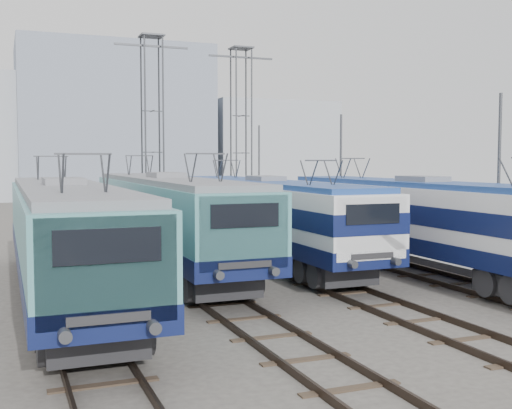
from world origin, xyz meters
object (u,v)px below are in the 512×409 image
object	(u,v)px
locomotive_far_left	(65,231)
locomotive_center_left	(168,214)
mast_rear	(259,174)
catenary_tower_west	(152,125)
catenary_tower_east	(241,129)
mast_front	(498,188)
locomotive_center_right	(267,211)
locomotive_far_right	(424,217)
mast_mid	(341,179)

from	to	relation	value
locomotive_far_left	locomotive_center_left	size ratio (longest dim) A/B	0.99
mast_rear	catenary_tower_west	bearing A→B (deg)	-155.06
locomotive_far_left	locomotive_center_left	xyz separation A→B (m)	(4.50, 4.87, 0.03)
catenary_tower_west	catenary_tower_east	size ratio (longest dim) A/B	1.00
catenary_tower_east	mast_front	size ratio (longest dim) A/B	1.71
locomotive_far_left	catenary_tower_east	bearing A→B (deg)	56.24
catenary_tower_east	locomotive_far_left	bearing A→B (deg)	-123.76
locomotive_center_right	catenary_tower_west	world-z (taller)	catenary_tower_west
locomotive_center_left	catenary_tower_east	bearing A→B (deg)	59.66
locomotive_far_right	catenary_tower_east	size ratio (longest dim) A/B	1.51
locomotive_center_left	catenary_tower_east	size ratio (longest dim) A/B	1.56
locomotive_center_right	mast_mid	xyz separation A→B (m)	(6.35, 4.82, 1.23)
locomotive_far_right	mast_rear	size ratio (longest dim) A/B	2.59
locomotive_center_left	locomotive_center_right	world-z (taller)	locomotive_center_left
locomotive_far_left	catenary_tower_west	distance (m)	19.55
locomotive_far_left	locomotive_far_right	size ratio (longest dim) A/B	1.02
locomotive_center_right	catenary_tower_west	size ratio (longest dim) A/B	1.48
locomotive_far_left	mast_mid	distance (m)	18.26
locomotive_center_left	mast_rear	bearing A→B (deg)	57.38
locomotive_center_left	mast_mid	world-z (taller)	mast_mid
locomotive_far_left	mast_front	bearing A→B (deg)	-8.08
locomotive_center_right	mast_rear	xyz separation A→B (m)	(6.35, 16.82, 1.23)
locomotive_far_left	catenary_tower_east	distance (m)	24.24
mast_mid	mast_front	bearing A→B (deg)	-90.00
catenary_tower_west	locomotive_far_right	bearing A→B (deg)	-69.50
locomotive_center_left	mast_front	bearing A→B (deg)	-33.01
locomotive_center_right	mast_front	size ratio (longest dim) A/B	2.54
catenary_tower_west	mast_mid	world-z (taller)	catenary_tower_west
locomotive_far_right	mast_rear	bearing A→B (deg)	85.20
locomotive_center_left	locomotive_far_right	size ratio (longest dim) A/B	1.03
catenary_tower_east	mast_mid	size ratio (longest dim) A/B	1.71
catenary_tower_west	locomotive_center_right	bearing A→B (deg)	-80.05
locomotive_center_right	mast_front	distance (m)	9.66
locomotive_far_left	mast_rear	distance (m)	26.71
locomotive_far_left	catenary_tower_west	size ratio (longest dim) A/B	1.53
locomotive_far_right	mast_front	xyz separation A→B (m)	(1.85, -1.95, 1.19)
mast_rear	mast_front	bearing A→B (deg)	-90.00
catenary_tower_east	mast_rear	size ratio (longest dim) A/B	1.71
locomotive_far_left	locomotive_center_right	xyz separation A→B (m)	(9.00, 5.00, -0.02)
locomotive_center_right	catenary_tower_west	distance (m)	13.73
mast_rear	locomotive_center_right	bearing A→B (deg)	-110.68
locomotive_center_left	locomotive_center_right	bearing A→B (deg)	1.68
mast_front	mast_rear	xyz separation A→B (m)	(0.00, 24.00, 0.00)
mast_mid	catenary_tower_west	bearing A→B (deg)	137.07
locomotive_center_right	mast_rear	distance (m)	18.02
mast_front	mast_rear	distance (m)	24.00
catenary_tower_west	mast_rear	world-z (taller)	catenary_tower_west
catenary_tower_east	mast_front	distance (m)	22.32
catenary_tower_east	mast_rear	world-z (taller)	catenary_tower_east
locomotive_far_right	catenary_tower_east	distance (m)	20.51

